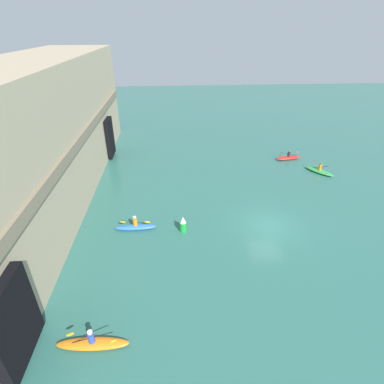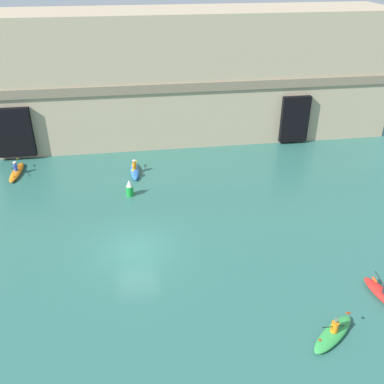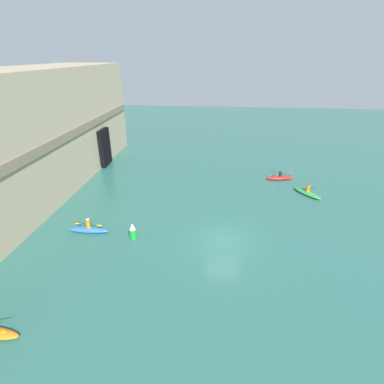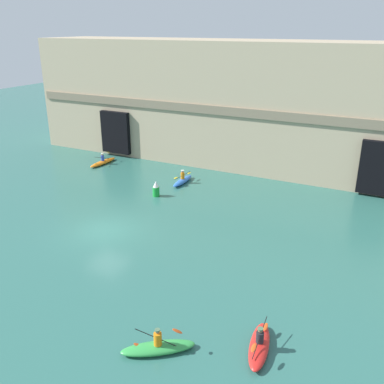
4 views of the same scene
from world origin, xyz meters
name	(u,v)px [view 1 (image 1 of 4)]	position (x,y,z in m)	size (l,w,h in m)	color
ground_plane	(269,226)	(0.00, 0.00, 0.00)	(120.00, 120.00, 0.00)	#2D665B
cliff_bluff	(19,151)	(2.61, 18.06, 5.58)	(42.46, 7.85, 11.19)	tan
kayak_orange	(93,343)	(-9.03, 11.33, 0.21)	(0.87, 3.50, 1.07)	orange
kayak_blue	(136,227)	(0.26, 10.14, 0.24)	(0.69, 3.09, 1.13)	blue
kayak_green	(319,171)	(8.74, -7.92, 0.22)	(2.93, 2.49, 1.17)	green
kayak_red	(288,158)	(12.38, -5.96, 0.23)	(1.34, 3.02, 1.08)	red
marker_buoy	(183,225)	(-0.19, 6.60, 0.57)	(0.53, 0.53, 1.24)	green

